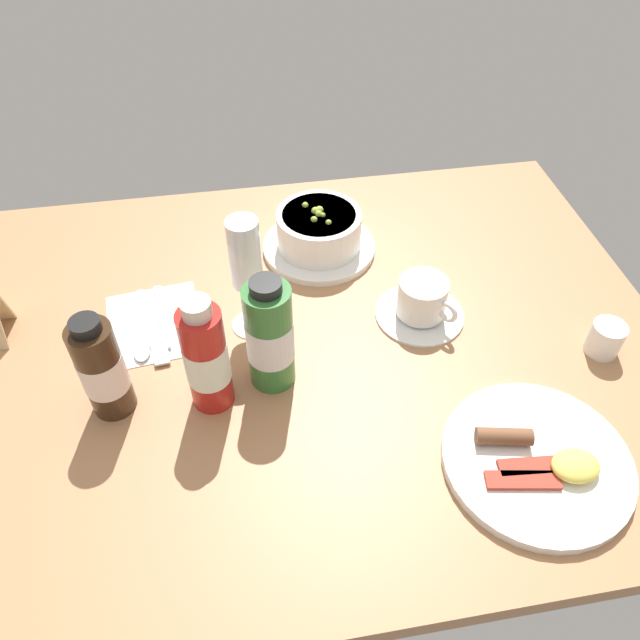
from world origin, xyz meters
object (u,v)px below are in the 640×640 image
wine_glass (246,260)px  creamer_jug (606,338)px  sauce_bottle_green (270,336)px  porridge_bowl (319,232)px  cutlery_setting (154,325)px  sauce_bottle_brown (102,369)px  sauce_bottle_red (206,358)px  breakfast_plate (538,461)px  coffee_cup (422,302)px

wine_glass → creamer_jug: bearing=164.7°
sauce_bottle_green → porridge_bowl: bearing=-112.4°
cutlery_setting → sauce_bottle_brown: bearing=71.1°
sauce_bottle_red → breakfast_plate: size_ratio=0.77×
porridge_bowl → wine_glass: wine_glass is taller
porridge_bowl → wine_glass: (13.07, 16.34, 9.08)cm
breakfast_plate → sauce_bottle_red: bearing=-23.6°
wine_glass → cutlery_setting: bearing=-8.3°
sauce_bottle_red → breakfast_plate: 43.82cm
sauce_bottle_green → breakfast_plate: bearing=147.7°
sauce_bottle_brown → sauce_bottle_green: 21.84cm
creamer_jug → wine_glass: wine_glass is taller
porridge_bowl → sauce_bottle_red: 35.66cm
creamer_jug → cutlery_setting: bearing=-13.7°
cutlery_setting → sauce_bottle_red: size_ratio=0.96×
sauce_bottle_green → creamer_jug: bearing=176.4°
sauce_bottle_red → sauce_bottle_green: (-8.47, -2.41, 0.10)cm
cutlery_setting → sauce_bottle_green: 22.81cm
sauce_bottle_red → sauce_bottle_brown: (13.31, -1.11, -0.83)cm
wine_glass → porridge_bowl: bearing=-128.7°
cutlery_setting → wine_glass: (-14.99, 2.19, 12.66)cm
creamer_jug → wine_glass: 53.12cm
porridge_bowl → wine_glass: bearing=51.3°
sauce_bottle_green → sauce_bottle_red: bearing=15.9°
wine_glass → sauce_bottle_green: bearing=100.3°
cutlery_setting → breakfast_plate: breakfast_plate is taller
porridge_bowl → sauce_bottle_red: size_ratio=1.06×
porridge_bowl → coffee_cup: 22.66cm
sauce_bottle_brown → porridge_bowl: bearing=-139.3°
porridge_bowl → sauce_bottle_brown: (32.91, 28.33, 3.72)cm
cutlery_setting → sauce_bottle_brown: (4.85, 14.19, 7.29)cm
cutlery_setting → porridge_bowl: bearing=-153.2°
sauce_bottle_brown → sauce_bottle_red: bearing=175.2°
breakfast_plate → wine_glass: bearing=-42.6°
sauce_bottle_red → breakfast_plate: bearing=156.4°
wine_glass → sauce_bottle_brown: size_ratio=1.20×
creamer_jug → sauce_bottle_brown: (70.12, -1.72, 4.91)cm
coffee_cup → wine_glass: (25.92, -2.31, 9.91)cm
creamer_jug → wine_glass: size_ratio=0.30×
porridge_bowl → sauce_bottle_red: bearing=56.3°
creamer_jug → sauce_bottle_green: sauce_bottle_green is taller
cutlery_setting → creamer_jug: (-65.27, 15.91, 2.38)cm
coffee_cup → sauce_bottle_red: sauce_bottle_red is taller
coffee_cup → breakfast_plate: (-7.12, 28.07, -2.08)cm
sauce_bottle_green → breakfast_plate: sauce_bottle_green is taller
sauce_bottle_red → sauce_bottle_brown: size_ratio=1.12×
porridge_bowl → breakfast_plate: porridge_bowl is taller
creamer_jug → sauce_bottle_green: (48.34, -3.02, 5.84)cm
cutlery_setting → wine_glass: wine_glass is taller
cutlery_setting → sauce_bottle_brown: 16.67cm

